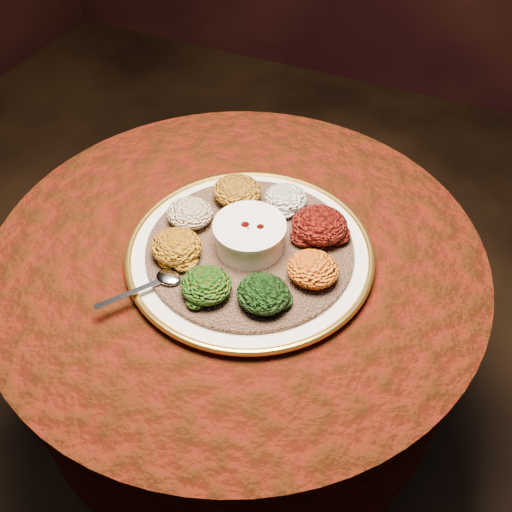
% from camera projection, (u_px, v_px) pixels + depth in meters
% --- Properties ---
extents(table, '(0.96, 0.96, 0.73)m').
position_uv_depth(table, '(239.00, 305.00, 1.23)').
color(table, black).
rests_on(table, ground).
extents(platter, '(0.51, 0.51, 0.02)m').
position_uv_depth(platter, '(250.00, 252.00, 1.08)').
color(platter, silver).
rests_on(platter, table).
extents(injera, '(0.49, 0.49, 0.01)m').
position_uv_depth(injera, '(250.00, 248.00, 1.07)').
color(injera, brown).
rests_on(injera, platter).
extents(stew_bowl, '(0.13, 0.13, 0.06)m').
position_uv_depth(stew_bowl, '(250.00, 234.00, 1.04)').
color(stew_bowl, silver).
rests_on(stew_bowl, injera).
extents(spoon, '(0.11, 0.13, 0.01)m').
position_uv_depth(spoon, '(163.00, 280.00, 1.00)').
color(spoon, silver).
rests_on(spoon, injera).
extents(portion_ayib, '(0.09, 0.08, 0.04)m').
position_uv_depth(portion_ayib, '(286.00, 198.00, 1.13)').
color(portion_ayib, white).
rests_on(portion_ayib, injera).
extents(portion_kitfo, '(0.11, 0.10, 0.05)m').
position_uv_depth(portion_kitfo, '(320.00, 225.00, 1.07)').
color(portion_kitfo, black).
rests_on(portion_kitfo, injera).
extents(portion_tikil, '(0.09, 0.09, 0.04)m').
position_uv_depth(portion_tikil, '(313.00, 269.00, 1.00)').
color(portion_tikil, '#B0740E').
rests_on(portion_tikil, injera).
extents(portion_gomen, '(0.09, 0.09, 0.04)m').
position_uv_depth(portion_gomen, '(263.00, 294.00, 0.96)').
color(portion_gomen, black).
rests_on(portion_gomen, injera).
extents(portion_mixveg, '(0.09, 0.09, 0.04)m').
position_uv_depth(portion_mixveg, '(206.00, 285.00, 0.97)').
color(portion_mixveg, '#B02C0B').
rests_on(portion_mixveg, injera).
extents(portion_kik, '(0.10, 0.09, 0.05)m').
position_uv_depth(portion_kik, '(176.00, 246.00, 1.04)').
color(portion_kik, '#9F640E').
rests_on(portion_kik, injera).
extents(portion_timatim, '(0.09, 0.09, 0.04)m').
position_uv_depth(portion_timatim, '(190.00, 213.00, 1.10)').
color(portion_timatim, maroon).
rests_on(portion_timatim, injera).
extents(portion_shiro, '(0.10, 0.09, 0.05)m').
position_uv_depth(portion_shiro, '(237.00, 191.00, 1.14)').
color(portion_shiro, '#9A5C12').
rests_on(portion_shiro, injera).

